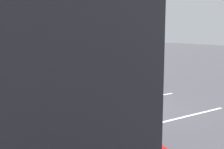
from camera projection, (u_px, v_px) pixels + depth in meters
ground_plane at (116, 108)px, 10.86m from camera, size 80.00×80.00×0.00m
spectator_far_left at (133, 101)px, 7.46m from camera, size 0.58×0.37×1.79m
spectator_left at (96, 92)px, 8.49m from camera, size 0.58×0.37×1.79m
spectator_centre at (79, 86)px, 9.40m from camera, size 0.57×0.38×1.79m
spectator_right at (66, 80)px, 10.73m from camera, size 0.57×0.33×1.75m
spectator_far_right at (59, 76)px, 11.82m from camera, size 0.58×0.37×1.73m
parked_motorcycle_silver at (58, 105)px, 9.46m from camera, size 2.05×0.58×0.99m
stunt_motorcycle at (127, 65)px, 15.22m from camera, size 1.78×1.12×1.84m
traffic_cone at (137, 86)px, 13.52m from camera, size 0.34×0.34×0.63m
bay_line_a at (184, 117)px, 9.75m from camera, size 0.28×4.02×0.01m
bay_line_b at (133, 100)px, 12.11m from camera, size 0.31×4.53×0.01m
bay_line_c at (98, 89)px, 14.47m from camera, size 0.28×3.88×0.01m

